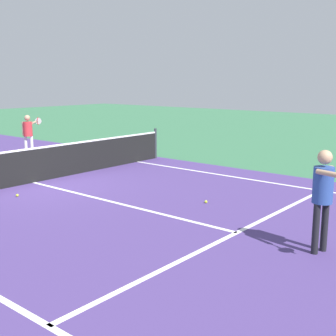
# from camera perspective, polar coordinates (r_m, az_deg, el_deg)

# --- Properties ---
(ground_plane) EXTENTS (60.00, 60.00, 0.00)m
(ground_plane) POSITION_cam_1_polar(r_m,az_deg,el_deg) (12.72, -16.77, -1.80)
(ground_plane) COLOR #38724C
(court_surface_inbounds) EXTENTS (10.62, 24.40, 0.00)m
(court_surface_inbounds) POSITION_cam_1_polar(r_m,az_deg,el_deg) (12.72, -16.77, -1.79)
(court_surface_inbounds) COLOR #4C387A
(court_surface_inbounds) RESTS_ON ground_plane
(line_sideline_left) EXTENTS (0.10, 11.89, 0.01)m
(line_sideline_left) POSITION_cam_1_polar(r_m,az_deg,el_deg) (5.87, -17.74, -17.22)
(line_sideline_left) COLOR white
(line_sideline_left) RESTS_ON ground_plane
(line_sideline_right) EXTENTS (0.10, 11.89, 0.01)m
(line_sideline_right) POSITION_cam_1_polar(r_m,az_deg,el_deg) (12.10, 16.99, -2.44)
(line_sideline_right) COLOR white
(line_sideline_right) RESTS_ON ground_plane
(line_service_near) EXTENTS (8.22, 0.10, 0.01)m
(line_service_near) POSITION_cam_1_polar(r_m,az_deg,el_deg) (8.35, 8.78, -8.15)
(line_service_near) COLOR white
(line_service_near) RESTS_ON ground_plane
(line_center_service) EXTENTS (0.10, 6.40, 0.01)m
(line_center_service) POSITION_cam_1_polar(r_m,az_deg,el_deg) (10.27, -6.75, -4.41)
(line_center_service) COLOR white
(line_center_service) RESTS_ON ground_plane
(net) EXTENTS (10.19, 0.09, 1.07)m
(net) POSITION_cam_1_polar(r_m,az_deg,el_deg) (12.62, -16.90, 0.38)
(net) COLOR #33383D
(net) RESTS_ON ground_plane
(player_near) EXTENTS (0.74, 1.13, 1.68)m
(player_near) POSITION_cam_1_polar(r_m,az_deg,el_deg) (7.45, 19.33, -2.66)
(player_near) COLOR black
(player_near) RESTS_ON ground_plane
(player_far) EXTENTS (1.03, 0.70, 1.51)m
(player_far) POSITION_cam_1_polar(r_m,az_deg,el_deg) (17.15, -17.42, 4.55)
(player_far) COLOR white
(player_far) RESTS_ON ground_plane
(tennis_ball_mid_court) EXTENTS (0.07, 0.07, 0.07)m
(tennis_ball_mid_court) POSITION_cam_1_polar(r_m,az_deg,el_deg) (10.19, 4.88, -4.32)
(tennis_ball_mid_court) COLOR #CCE033
(tennis_ball_mid_court) RESTS_ON ground_plane
(tennis_ball_near_net) EXTENTS (0.07, 0.07, 0.07)m
(tennis_ball_near_net) POSITION_cam_1_polar(r_m,az_deg,el_deg) (11.31, -18.70, -3.32)
(tennis_ball_near_net) COLOR #CCE033
(tennis_ball_near_net) RESTS_ON ground_plane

